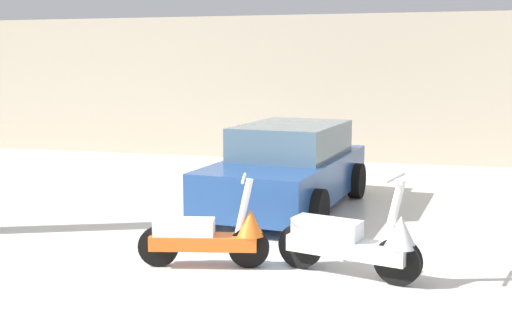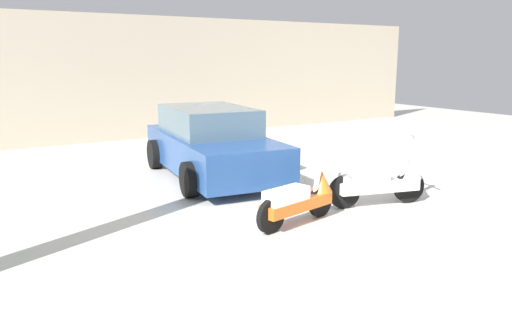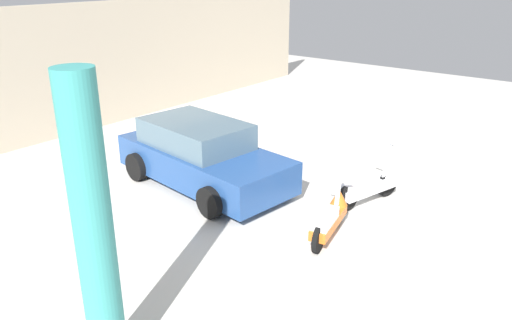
# 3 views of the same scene
# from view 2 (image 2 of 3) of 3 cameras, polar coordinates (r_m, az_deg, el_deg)

# --- Properties ---
(ground_plane) EXTENTS (28.00, 28.00, 0.00)m
(ground_plane) POSITION_cam_2_polar(r_m,az_deg,el_deg) (6.43, 11.77, -8.28)
(ground_plane) COLOR silver
(wall_back) EXTENTS (19.60, 0.12, 3.25)m
(wall_back) POSITION_cam_2_polar(r_m,az_deg,el_deg) (13.73, -13.91, 9.06)
(wall_back) COLOR beige
(wall_back) RESTS_ON ground_plane
(scooter_front_left) EXTENTS (1.40, 0.60, 0.99)m
(scooter_front_left) POSITION_cam_2_polar(r_m,az_deg,el_deg) (6.61, 5.08, -4.31)
(scooter_front_left) COLOR black
(scooter_front_left) RESTS_ON ground_plane
(scooter_front_right) EXTENTS (1.53, 0.71, 1.09)m
(scooter_front_right) POSITION_cam_2_polar(r_m,az_deg,el_deg) (7.63, 14.18, -2.19)
(scooter_front_right) COLOR black
(scooter_front_right) RESTS_ON ground_plane
(car_rear_left) EXTENTS (2.14, 3.89, 1.27)m
(car_rear_left) POSITION_cam_2_polar(r_m,az_deg,el_deg) (9.22, -5.09, 1.87)
(car_rear_left) COLOR navy
(car_rear_left) RESTS_ON ground_plane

